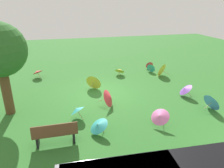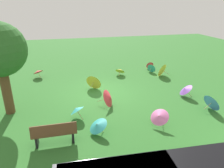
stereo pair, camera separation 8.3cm
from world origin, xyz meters
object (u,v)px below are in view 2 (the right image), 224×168
object	(u,v)px
parasol_red_1	(38,71)
parasol_pink_3	(159,117)
parasol_red_0	(109,98)
parasol_yellow_0	(161,70)
parasol_red_2	(150,65)
parasol_teal_3	(152,68)
park_bench	(55,133)
parasol_teal_2	(98,125)
parasol_blue_1	(213,102)
parasol_teal_0	(76,109)
parasol_yellow_2	(94,81)
parasol_purple_1	(185,89)
parasol_yellow_1	(120,70)

from	to	relation	value
parasol_red_1	parasol_pink_3	xyz separation A→B (m)	(-5.38, 7.58, 0.03)
parasol_red_1	parasol_red_0	bearing A→B (deg)	125.57
parasol_yellow_0	parasol_pink_3	size ratio (longest dim) A/B	0.99
parasol_red_0	parasol_red_2	xyz separation A→B (m)	(-4.47, -5.42, -0.16)
parasol_teal_3	park_bench	bearing A→B (deg)	45.74
park_bench	parasol_red_1	distance (m)	7.87
parasol_teal_2	parasol_blue_1	size ratio (longest dim) A/B	0.95
parasol_blue_1	parasol_teal_0	bearing A→B (deg)	-6.80
parasol_red_0	parasol_red_1	bearing A→B (deg)	-54.43
parasol_yellow_2	parasol_blue_1	size ratio (longest dim) A/B	1.08
parasol_yellow_0	parasol_blue_1	distance (m)	5.18
parasol_red_0	parasol_teal_2	size ratio (longest dim) A/B	1.12
parasol_red_0	parasol_yellow_2	world-z (taller)	parasol_yellow_2
parasol_yellow_0	parasol_purple_1	distance (m)	3.48
parasol_yellow_0	parasol_blue_1	world-z (taller)	parasol_yellow_0
parasol_teal_0	parasol_red_1	distance (m)	6.46
parasol_yellow_2	parasol_purple_1	size ratio (longest dim) A/B	1.10
parasol_blue_1	parasol_red_2	distance (m)	6.99
parasol_teal_2	parasol_yellow_2	bearing A→B (deg)	-97.61
parasol_red_1	parasol_teal_3	size ratio (longest dim) A/B	1.46
parasol_teal_0	parasol_red_0	bearing A→B (deg)	-154.53
parasol_teal_2	parasol_purple_1	bearing A→B (deg)	-156.03
parasol_yellow_0	parasol_blue_1	xyz separation A→B (m)	(-0.14, 5.18, -0.03)
park_bench	parasol_yellow_1	bearing A→B (deg)	-122.50
parasol_teal_2	parasol_blue_1	xyz separation A→B (m)	(-5.67, -0.63, 0.04)
parasol_yellow_2	parasol_teal_3	bearing A→B (deg)	-154.67
parasol_yellow_1	parasol_red_0	bearing A→B (deg)	67.85
parasol_teal_3	parasol_red_2	bearing A→B (deg)	-103.63
parasol_red_2	park_bench	bearing A→B (deg)	48.14
parasol_yellow_1	parasol_teal_3	xyz separation A→B (m)	(-2.45, -0.11, -0.04)
parasol_teal_3	parasol_red_0	bearing A→B (deg)	47.02
parasol_yellow_0	parasol_red_0	distance (m)	5.81
parasol_yellow_2	parasol_purple_1	distance (m)	5.16
parasol_pink_3	park_bench	bearing A→B (deg)	2.70
parasol_teal_0	parasol_red_1	bearing A→B (deg)	-70.98
parasol_yellow_1	parasol_teal_0	xyz separation A→B (m)	(3.51, 5.27, 0.09)
park_bench	parasol_purple_1	distance (m)	7.36
park_bench	parasol_teal_3	distance (m)	9.84
park_bench	parasol_yellow_2	distance (m)	5.34
parasol_red_1	parasol_yellow_0	bearing A→B (deg)	168.53
parasol_red_2	parasol_yellow_2	bearing A→B (deg)	32.12
parasol_yellow_0	parasol_red_1	xyz separation A→B (m)	(8.34, -1.69, -0.02)
park_bench	parasol_teal_2	distance (m)	1.64
parasol_red_0	parasol_purple_1	xyz separation A→B (m)	(-4.28, -0.14, -0.02)
parasol_yellow_0	parasol_teal_3	distance (m)	1.02
parasol_red_2	parasol_purple_1	xyz separation A→B (m)	(0.20, 5.28, 0.14)
parasol_red_0	parasol_teal_3	world-z (taller)	parasol_red_0
parasol_teal_2	parasol_red_2	size ratio (longest dim) A/B	1.58
parasol_red_0	parasol_blue_1	distance (m)	4.94
park_bench	parasol_yellow_0	size ratio (longest dim) A/B	1.59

